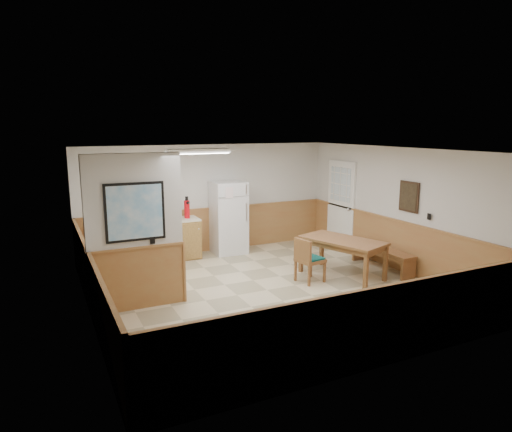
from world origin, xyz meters
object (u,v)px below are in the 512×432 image
refrigerator (228,217)px  soap_bottle (121,218)px  dining_bench (382,253)px  dining_table (342,244)px  fire_extinguisher (187,209)px  dining_chair (307,257)px

refrigerator → soap_bottle: (-2.40, 0.03, 0.19)m
refrigerator → dining_bench: bearing=-45.7°
refrigerator → soap_bottle: bearing=-179.1°
dining_table → fire_extinguisher: (-2.31, 2.60, 0.46)m
refrigerator → dining_table: 2.91m
dining_chair → soap_bottle: (-2.92, 2.61, 0.53)m
dining_chair → fire_extinguisher: bearing=110.3°
soap_bottle → fire_extinguisher: bearing=-0.1°
dining_bench → fire_extinguisher: 4.29m
fire_extinguisher → soap_bottle: 1.43m
dining_table → dining_chair: size_ratio=2.11×
soap_bottle → dining_table: bearing=-34.9°
refrigerator → soap_bottle: 2.41m
dining_table → soap_bottle: soap_bottle is taller
dining_table → dining_chair: 0.83m
dining_bench → dining_chair: (-1.84, -0.03, 0.15)m
dining_chair → fire_extinguisher: fire_extinguisher is taller
dining_table → fire_extinguisher: size_ratio=3.68×
refrigerator → soap_bottle: refrigerator is taller
dining_table → soap_bottle: size_ratio=7.12×
dining_bench → fire_extinguisher: size_ratio=3.28×
dining_bench → fire_extinguisher: fire_extinguisher is taller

